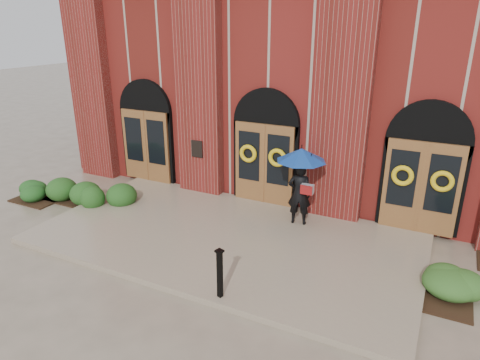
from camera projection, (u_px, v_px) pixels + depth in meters
The scene contains 8 objects.
ground at pixel (222, 243), 11.33m from camera, with size 90.00×90.00×0.00m, color gray.
landing at pixel (225, 238), 11.43m from camera, with size 10.00×5.30×0.15m, color gray.
church_building at pixel (324, 74), 17.48m from camera, with size 16.20×12.53×7.00m.
man_with_umbrella at pixel (301, 172), 11.58m from camera, with size 1.62×1.62×2.19m.
metal_post at pixel (220, 273), 8.68m from camera, with size 0.18×0.18×1.09m.
hedge_wall_left at pixel (88, 191), 13.80m from camera, with size 2.74×1.10×0.70m, color #204A18.
hedge_front_left at pixel (40, 191), 14.10m from camera, with size 1.39×1.19×0.49m, color #1C4A19.
hedge_front_right at pixel (432, 283), 9.12m from camera, with size 1.51×1.30×0.53m, color #2D541E.
Camera 1 is at (4.89, -8.78, 5.52)m, focal length 32.00 mm.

